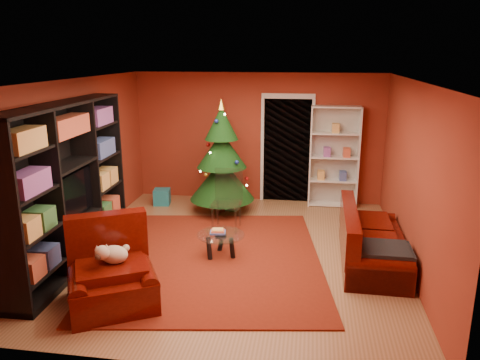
# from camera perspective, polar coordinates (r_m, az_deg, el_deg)

# --- Properties ---
(floor) EXTENTS (5.00, 5.50, 0.05)m
(floor) POSITION_cam_1_polar(r_m,az_deg,el_deg) (7.30, -0.48, -9.00)
(floor) COLOR brown
(floor) RESTS_ON ground
(ceiling) EXTENTS (5.00, 5.50, 0.05)m
(ceiling) POSITION_cam_1_polar(r_m,az_deg,el_deg) (6.66, -0.54, 12.26)
(ceiling) COLOR silver
(ceiling) RESTS_ON wall_back
(wall_back) EXTENTS (5.00, 0.05, 2.60)m
(wall_back) POSITION_cam_1_polar(r_m,az_deg,el_deg) (9.55, 2.18, 5.18)
(wall_back) COLOR maroon
(wall_back) RESTS_ON ground
(wall_left) EXTENTS (0.05, 5.50, 2.60)m
(wall_left) POSITION_cam_1_polar(r_m,az_deg,el_deg) (7.67, -19.48, 1.78)
(wall_left) COLOR maroon
(wall_left) RESTS_ON ground
(wall_right) EXTENTS (0.05, 5.50, 2.60)m
(wall_right) POSITION_cam_1_polar(r_m,az_deg,el_deg) (6.93, 20.57, 0.29)
(wall_right) COLOR maroon
(wall_right) RESTS_ON ground
(doorway) EXTENTS (1.06, 0.60, 2.16)m
(doorway) POSITION_cam_1_polar(r_m,az_deg,el_deg) (9.50, 5.74, 3.53)
(doorway) COLOR black
(doorway) RESTS_ON floor
(rug) EXTENTS (3.71, 4.16, 0.02)m
(rug) POSITION_cam_1_polar(r_m,az_deg,el_deg) (7.08, -3.53, -9.51)
(rug) COLOR maroon
(rug) RESTS_ON floor
(media_unit) EXTENTS (0.55, 3.05, 2.33)m
(media_unit) POSITION_cam_1_polar(r_m,az_deg,el_deg) (6.98, -20.28, -0.75)
(media_unit) COLOR black
(media_unit) RESTS_ON floor
(christmas_tree) EXTENTS (1.56, 1.56, 2.18)m
(christmas_tree) POSITION_cam_1_polar(r_m,az_deg,el_deg) (8.77, -2.23, 2.64)
(christmas_tree) COLOR black
(christmas_tree) RESTS_ON floor
(gift_box_teal) EXTENTS (0.36, 0.36, 0.31)m
(gift_box_teal) POSITION_cam_1_polar(r_m,az_deg,el_deg) (9.58, -9.49, -2.03)
(gift_box_teal) COLOR teal
(gift_box_teal) RESTS_ON floor
(gift_box_green) EXTENTS (0.36, 0.36, 0.29)m
(gift_box_green) POSITION_cam_1_polar(r_m,az_deg,el_deg) (9.15, -1.09, -2.72)
(gift_box_green) COLOR #286C23
(gift_box_green) RESTS_ON floor
(gift_box_red) EXTENTS (0.25, 0.25, 0.24)m
(gift_box_red) POSITION_cam_1_polar(r_m,az_deg,el_deg) (9.76, -2.38, -1.72)
(gift_box_red) COLOR #A63125
(gift_box_red) RESTS_ON floor
(white_bookshelf) EXTENTS (0.95, 0.36, 2.04)m
(white_bookshelf) POSITION_cam_1_polar(r_m,az_deg,el_deg) (9.36, 11.39, 2.75)
(white_bookshelf) COLOR white
(white_bookshelf) RESTS_ON floor
(armchair) EXTENTS (1.47, 1.47, 0.85)m
(armchair) POSITION_cam_1_polar(r_m,az_deg,el_deg) (5.92, -15.39, -10.84)
(armchair) COLOR #3D0804
(armchair) RESTS_ON rug
(dog) EXTENTS (0.49, 0.45, 0.28)m
(dog) POSITION_cam_1_polar(r_m,az_deg,el_deg) (5.88, -15.08, -8.77)
(dog) COLOR beige
(dog) RESTS_ON armchair
(sofa) EXTENTS (0.90, 1.95, 0.83)m
(sofa) POSITION_cam_1_polar(r_m,az_deg,el_deg) (7.05, 15.96, -6.62)
(sofa) COLOR #3D0804
(sofa) RESTS_ON rug
(coffee_table) EXTENTS (0.81, 0.81, 0.45)m
(coffee_table) POSITION_cam_1_polar(r_m,az_deg,el_deg) (7.07, -2.35, -7.95)
(coffee_table) COLOR gray
(coffee_table) RESTS_ON rug
(acrylic_chair) EXTENTS (0.50, 0.54, 0.95)m
(acrylic_chair) POSITION_cam_1_polar(r_m,az_deg,el_deg) (7.98, -1.67, -2.96)
(acrylic_chair) COLOR #66605B
(acrylic_chair) RESTS_ON rug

